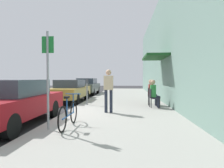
% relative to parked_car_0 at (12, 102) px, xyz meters
% --- Properties ---
extents(ground_plane, '(60.00, 60.00, 0.00)m').
position_rel_parked_car_0_xyz_m(ground_plane, '(1.10, 1.58, -0.74)').
color(ground_plane, '#2D2D30').
extents(sidewalk_slab, '(4.50, 32.00, 0.12)m').
position_rel_parked_car_0_xyz_m(sidewalk_slab, '(3.35, 3.58, -0.68)').
color(sidewalk_slab, '#9E9B93').
rests_on(sidewalk_slab, ground_plane).
extents(building_facade, '(1.40, 32.00, 6.48)m').
position_rel_parked_car_0_xyz_m(building_facade, '(5.75, 3.59, 2.50)').
color(building_facade, gray).
rests_on(building_facade, ground_plane).
extents(parked_car_0, '(1.80, 4.40, 1.43)m').
position_rel_parked_car_0_xyz_m(parked_car_0, '(0.00, 0.00, 0.00)').
color(parked_car_0, maroon).
rests_on(parked_car_0, ground_plane).
extents(parked_car_1, '(1.80, 4.40, 1.37)m').
position_rel_parked_car_0_xyz_m(parked_car_1, '(0.00, 6.19, -0.02)').
color(parked_car_1, '#A58433').
rests_on(parked_car_1, ground_plane).
extents(parked_car_2, '(1.80, 4.40, 1.46)m').
position_rel_parked_car_0_xyz_m(parked_car_2, '(0.00, 11.44, 0.02)').
color(parked_car_2, '#47514C').
rests_on(parked_car_2, ground_plane).
extents(parking_meter, '(0.12, 0.10, 1.32)m').
position_rel_parked_car_0_xyz_m(parking_meter, '(1.55, 4.00, 0.15)').
color(parking_meter, slate).
rests_on(parking_meter, sidewalk_slab).
extents(street_sign, '(0.32, 0.06, 2.60)m').
position_rel_parked_car_0_xyz_m(street_sign, '(1.50, -0.83, 0.90)').
color(street_sign, gray).
rests_on(street_sign, sidewalk_slab).
extents(bicycle_0, '(0.46, 1.71, 0.90)m').
position_rel_parked_car_0_xyz_m(bicycle_0, '(1.98, -0.59, -0.26)').
color(bicycle_0, black).
rests_on(bicycle_0, sidewalk_slab).
extents(cafe_chair_0, '(0.47, 0.47, 0.87)m').
position_rel_parked_car_0_xyz_m(cafe_chair_0, '(4.79, 3.28, -0.11)').
color(cafe_chair_0, black).
rests_on(cafe_chair_0, sidewalk_slab).
extents(seated_patron_0, '(0.44, 0.38, 1.29)m').
position_rel_parked_car_0_xyz_m(seated_patron_0, '(4.85, 3.29, 0.08)').
color(seated_patron_0, '#232838').
rests_on(seated_patron_0, sidewalk_slab).
extents(cafe_chair_1, '(0.47, 0.47, 0.87)m').
position_rel_parked_car_0_xyz_m(cafe_chair_1, '(4.79, 4.10, -0.11)').
color(cafe_chair_1, black).
rests_on(cafe_chair_1, sidewalk_slab).
extents(seated_patron_1, '(0.44, 0.38, 1.29)m').
position_rel_parked_car_0_xyz_m(seated_patron_1, '(4.85, 4.10, 0.08)').
color(seated_patron_1, '#232838').
rests_on(seated_patron_1, sidewalk_slab).
extents(pedestrian_standing, '(0.36, 0.22, 1.70)m').
position_rel_parked_car_0_xyz_m(pedestrian_standing, '(2.87, 1.80, 0.38)').
color(pedestrian_standing, '#232838').
rests_on(pedestrian_standing, sidewalk_slab).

